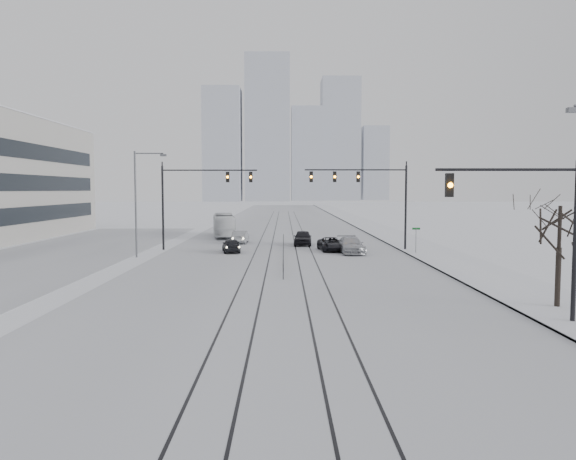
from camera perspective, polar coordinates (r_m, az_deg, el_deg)
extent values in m
plane|color=white|center=(18.48, -0.55, -14.05)|extent=(500.00, 500.00, 0.00)
cube|color=silver|center=(77.77, -0.46, -0.11)|extent=(22.00, 260.00, 0.02)
cube|color=silver|center=(78.92, 9.39, -0.05)|extent=(5.00, 260.00, 0.16)
cube|color=gray|center=(78.54, 7.63, -0.07)|extent=(0.10, 260.00, 0.12)
cube|color=silver|center=(56.54, -21.20, -1.98)|extent=(14.00, 60.00, 0.03)
cube|color=black|center=(57.90, -3.04, -1.56)|extent=(0.10, 180.00, 0.01)
cube|color=black|center=(57.85, -1.66, -1.57)|extent=(0.10, 180.00, 0.01)
cube|color=black|center=(57.85, 0.72, -1.56)|extent=(0.10, 180.00, 0.01)
cube|color=black|center=(57.90, 2.11, -1.56)|extent=(0.10, 180.00, 0.01)
cube|color=#ABB0BB|center=(280.02, -6.66, 8.56)|extent=(18.00, 18.00, 55.00)
cube|color=#ABB0BB|center=(287.26, -2.07, 10.17)|extent=(22.00, 22.00, 72.00)
cube|color=#ABB0BB|center=(294.36, 1.91, 7.68)|extent=(16.00, 16.00, 48.00)
cube|color=#ABB0BB|center=(304.17, 5.29, 9.07)|extent=(20.00, 20.00, 64.00)
cube|color=#ABB0BB|center=(313.88, 8.79, 6.69)|extent=(14.00, 14.00, 40.00)
cylinder|color=black|center=(26.70, 27.16, -1.19)|extent=(0.20, 0.20, 7.00)
cylinder|color=black|center=(25.36, 21.34, 5.73)|extent=(6.00, 0.12, 0.12)
cube|color=black|center=(24.56, 16.08, 4.40)|extent=(0.32, 0.24, 1.00)
sphere|color=orange|center=(24.43, 16.17, 4.40)|extent=(0.22, 0.22, 0.22)
cylinder|color=black|center=(53.82, 11.87, 2.17)|extent=(0.20, 0.20, 8.00)
cylinder|color=black|center=(53.01, 6.88, 6.09)|extent=(9.50, 0.12, 0.12)
cube|color=black|center=(52.63, 2.37, 5.42)|extent=(0.32, 0.24, 1.00)
sphere|color=orange|center=(52.49, 2.37, 5.42)|extent=(0.22, 0.22, 0.22)
cube|color=black|center=(52.78, 4.76, 5.41)|extent=(0.32, 0.24, 1.00)
sphere|color=orange|center=(52.64, 4.78, 5.41)|extent=(0.22, 0.22, 0.22)
cube|color=black|center=(53.03, 7.14, 5.38)|extent=(0.32, 0.24, 1.00)
sphere|color=orange|center=(52.89, 7.16, 5.38)|extent=(0.22, 0.22, 0.22)
cylinder|color=black|center=(54.81, -12.59, 2.19)|extent=(0.20, 0.20, 8.00)
cylinder|color=black|center=(54.05, -7.96, 6.04)|extent=(9.00, 0.12, 0.12)
cube|color=black|center=(53.66, -3.80, 5.39)|extent=(0.32, 0.24, 1.00)
sphere|color=orange|center=(53.52, -3.81, 5.39)|extent=(0.22, 0.22, 0.22)
cube|color=black|center=(53.83, -6.15, 5.37)|extent=(0.32, 0.24, 1.00)
sphere|color=orange|center=(53.69, -6.17, 5.37)|extent=(0.22, 0.22, 0.22)
cube|color=#595B60|center=(23.29, 27.06, 10.80)|extent=(0.50, 0.25, 0.18)
cylinder|color=#595B60|center=(49.20, -15.21, 2.51)|extent=(0.16, 0.16, 9.00)
cylinder|color=#595B60|center=(48.98, -13.94, 7.56)|extent=(2.40, 0.10, 0.10)
cube|color=#595B60|center=(48.71, -12.55, 7.43)|extent=(0.50, 0.25, 0.18)
cylinder|color=black|center=(29.94, 25.73, -4.47)|extent=(0.26, 0.26, 3.00)
cylinder|color=black|center=(29.70, 25.87, -0.17)|extent=(0.18, 0.18, 2.50)
cube|color=black|center=(47.80, -0.48, -1.65)|extent=(0.06, 24.00, 0.06)
cube|color=black|center=(47.84, -0.48, -2.13)|extent=(0.06, 24.00, 0.06)
cylinder|color=#595B60|center=(51.13, 12.87, -1.09)|extent=(0.06, 0.06, 2.40)
cube|color=#0C4C19|center=(51.05, 12.89, 0.14)|extent=(0.70, 0.04, 0.18)
imported|color=black|center=(51.67, -5.78, -1.58)|extent=(2.12, 3.98, 1.29)
imported|color=#9EA1A6|center=(60.42, -4.85, -0.71)|extent=(1.65, 4.22, 1.37)
imported|color=black|center=(52.78, 4.41, -1.46)|extent=(2.57, 4.74, 1.26)
imported|color=#AEB0B6|center=(50.94, 6.41, -1.56)|extent=(2.36, 5.19, 1.47)
imported|color=black|center=(58.13, 1.50, -0.81)|extent=(2.03, 4.56, 1.53)
imported|color=white|center=(68.59, -6.52, 0.47)|extent=(3.78, 10.41, 2.84)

